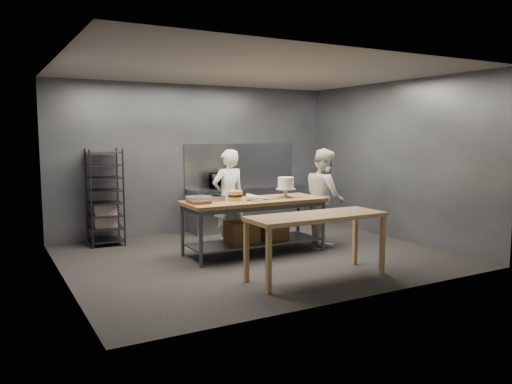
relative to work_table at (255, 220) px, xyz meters
The scene contains 16 objects.
ground 0.60m from the work_table, 109.87° to the right, with size 6.00×6.00×0.00m, color black.
back_wall 2.51m from the work_table, 91.48° to the left, with size 6.00×0.04×3.00m, color #4C4F54.
work_table is the anchor object (origin of this frame).
near_counter 1.69m from the work_table, 87.96° to the right, with size 2.00×0.70×0.90m.
back_counter 2.23m from the work_table, 64.98° to the left, with size 2.60×0.60×0.90m.
splashback_panel 2.62m from the work_table, 67.89° to the left, with size 2.60×0.02×0.90m, color slate.
speed_rack 2.82m from the work_table, 136.53° to the left, with size 0.64×0.69×1.75m.
chef_behind 0.88m from the work_table, 96.20° to the left, with size 0.63×0.42×1.74m, color white.
chef_right 1.51m from the work_table, ahead, with size 0.85×0.66×1.75m, color white.
microwave 2.11m from the work_table, 78.66° to the left, with size 0.54×0.37×0.30m, color black.
frosted_cake_stand 0.82m from the work_table, ahead, with size 0.34×0.34×0.35m.
layer_cake 0.55m from the work_table, behind, with size 0.24×0.24×0.16m.
cake_pans 0.91m from the work_table, 167.48° to the left, with size 0.69×0.36×0.07m.
piping_bag 0.48m from the work_table, 107.26° to the right, with size 0.12×0.12×0.38m, color white.
offset_spatula 0.44m from the work_table, 41.20° to the right, with size 0.36×0.02×0.02m.
pastry_clamshells 1.08m from the work_table, behind, with size 0.31×0.36×0.11m.
Camera 1 is at (-3.93, -7.08, 2.01)m, focal length 35.00 mm.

